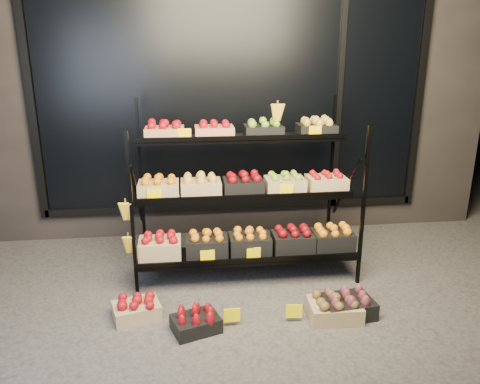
{
  "coord_description": "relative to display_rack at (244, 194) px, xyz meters",
  "views": [
    {
      "loc": [
        -0.55,
        -3.64,
        2.15
      ],
      "look_at": [
        -0.05,
        0.55,
        0.83
      ],
      "focal_mm": 35.0,
      "sensor_mm": 36.0,
      "label": 1
    }
  ],
  "objects": [
    {
      "name": "display_rack",
      "position": [
        0.0,
        0.0,
        0.0
      ],
      "size": [
        2.18,
        1.02,
        1.73
      ],
      "color": "black",
      "rests_on": "ground"
    },
    {
      "name": "ground",
      "position": [
        0.01,
        -0.6,
        -0.79
      ],
      "size": [
        24.0,
        24.0,
        0.0
      ],
      "primitive_type": "plane",
      "color": "#514F4C",
      "rests_on": "ground"
    },
    {
      "name": "floor_crate_left",
      "position": [
        -0.99,
        -0.78,
        -0.7
      ],
      "size": [
        0.43,
        0.36,
        0.19
      ],
      "rotation": [
        0.0,
        0.0,
        0.28
      ],
      "color": "tan",
      "rests_on": "ground"
    },
    {
      "name": "building",
      "position": [
        0.01,
        1.99,
        0.96
      ],
      "size": [
        6.0,
        2.08,
        3.5
      ],
      "color": "#2D2826",
      "rests_on": "ground"
    },
    {
      "name": "floor_crate_midright",
      "position": [
        0.63,
        -0.98,
        -0.69
      ],
      "size": [
        0.43,
        0.32,
        0.21
      ],
      "rotation": [
        0.0,
        0.0,
        -0.04
      ],
      "color": "tan",
      "rests_on": "ground"
    },
    {
      "name": "tag_floor_b",
      "position": [
        0.29,
        -1.0,
        -0.73
      ],
      "size": [
        0.13,
        0.01,
        0.12
      ],
      "primitive_type": "cube",
      "color": "#FFDE00",
      "rests_on": "ground"
    },
    {
      "name": "floor_crate_midleft",
      "position": [
        -0.51,
        -1.02,
        -0.7
      ],
      "size": [
        0.42,
        0.36,
        0.19
      ],
      "rotation": [
        0.0,
        0.0,
        0.33
      ],
      "color": "black",
      "rests_on": "ground"
    },
    {
      "name": "floor_crate_right",
      "position": [
        0.74,
        -0.95,
        -0.69
      ],
      "size": [
        0.46,
        0.36,
        0.21
      ],
      "rotation": [
        0.0,
        0.0,
        0.12
      ],
      "color": "black",
      "rests_on": "ground"
    },
    {
      "name": "tag_floor_a",
      "position": [
        -0.22,
        -1.0,
        -0.73
      ],
      "size": [
        0.13,
        0.01,
        0.12
      ],
      "primitive_type": "cube",
      "color": "#FFDE00",
      "rests_on": "ground"
    }
  ]
}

